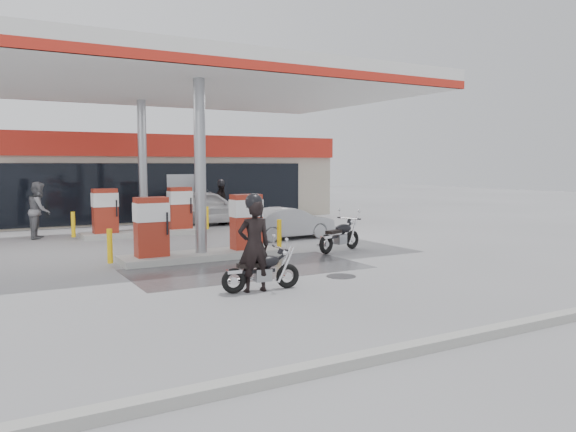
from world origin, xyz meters
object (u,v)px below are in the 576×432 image
pump_island_near (201,234)px  main_motorcycle (263,272)px  biker_walking (221,203)px  sedan_white (206,207)px  pump_island_far (144,217)px  parked_motorcycle (340,237)px  hatchback_silver (289,223)px  biker_main (254,246)px  attendant (39,210)px

pump_island_near → main_motorcycle: pump_island_near is taller
biker_walking → sedan_white: bearing=135.2°
pump_island_far → parked_motorcycle: (4.20, -6.78, -0.27)m
pump_island_far → main_motorcycle: (-0.30, -10.43, -0.31)m
main_motorcycle → hatchback_silver: hatchback_silver is taller
biker_main → parked_motorcycle: (4.69, 3.63, -0.52)m
parked_motorcycle → main_motorcycle: bearing=-160.3°
attendant → biker_walking: size_ratio=1.08×
main_motorcycle → biker_main: (-0.19, 0.01, 0.57)m
parked_motorcycle → sedan_white: size_ratio=0.41×
main_motorcycle → sedan_white: bearing=78.8°
biker_main → parked_motorcycle: bearing=-136.8°
main_motorcycle → attendant: size_ratio=0.86×
pump_island_far → parked_motorcycle: pump_island_far is taller
main_motorcycle → parked_motorcycle: size_ratio=0.93×
parked_motorcycle → attendant: bearing=115.3°
pump_island_near → parked_motorcycle: 4.28m
pump_island_far → biker_walking: size_ratio=2.74×
attendant → parked_motorcycle: bearing=-119.6°
attendant → hatchback_silver: attendant is taller
pump_island_near → hatchback_silver: (4.27, 2.56, -0.15)m
pump_island_far → hatchback_silver: (4.27, -3.44, -0.15)m
biker_main → biker_walking: 13.40m
pump_island_near → sedan_white: 8.84m
biker_walking → hatchback_silver: bearing=-132.4°
pump_island_near → biker_walking: biker_walking is taller
biker_main → hatchback_silver: biker_main is taller
sedan_white → biker_walking: bearing=-88.9°
parked_motorcycle → biker_walking: size_ratio=1.00×
main_motorcycle → pump_island_far: bearing=93.0°
sedan_white → attendant: bearing=101.1°
main_motorcycle → hatchback_silver: size_ratio=0.51×
sedan_white → attendant: 6.89m
pump_island_far → biker_main: size_ratio=2.67×
parked_motorcycle → attendant: (-7.68, 7.78, 0.57)m
pump_island_near → biker_walking: size_ratio=2.74×
biker_main → main_motorcycle: bearing=-178.3°
biker_main → biker_walking: size_ratio=1.03×
pump_island_far → attendant: 3.63m
sedan_white → biker_walking: size_ratio=2.45×
attendant → hatchback_silver: (7.75, -4.44, -0.46)m
pump_island_near → hatchback_silver: 4.98m
biker_main → hatchback_silver: (4.76, 6.97, -0.40)m
pump_island_near → pump_island_far: bearing=90.0°
main_motorcycle → sedan_white: 13.14m
biker_main → attendant: (-2.99, 11.42, 0.05)m
biker_main → attendant: size_ratio=0.95×
parked_motorcycle → biker_main: bearing=-161.5°
pump_island_near → hatchback_silver: size_ratio=1.51×
pump_island_near → pump_island_far: (0.00, 6.00, 0.00)m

